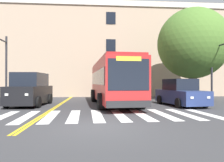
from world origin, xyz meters
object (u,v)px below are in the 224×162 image
Objects in this scene: city_bus at (113,81)px; street_tree_curbside_large at (193,44)px; traffic_light_near_corner at (224,60)px; car_black_near_lane at (30,90)px; car_navy_far_lane at (180,94)px.

street_tree_curbside_large reaches higher than city_bus.
street_tree_curbside_large is at bearing 101.42° from traffic_light_near_corner.
street_tree_curbside_large is (-0.74, 3.68, 1.86)m from traffic_light_near_corner.
traffic_light_near_corner is at bearing -1.53° from car_black_near_lane.
city_bus is at bearing 4.33° from car_black_near_lane.
street_tree_curbside_large is (2.85, 4.12, 4.37)m from car_navy_far_lane.
car_navy_far_lane is at bearing -14.99° from city_bus.
traffic_light_near_corner is at bearing -78.58° from street_tree_curbside_large.
car_navy_far_lane is at bearing -4.40° from car_black_near_lane.
car_black_near_lane reaches higher than car_navy_far_lane.
car_black_near_lane is 1.00× the size of car_navy_far_lane.
traffic_light_near_corner is (3.59, 0.45, 2.51)m from car_navy_far_lane.
traffic_light_near_corner is (8.37, -0.84, 1.62)m from city_bus.
traffic_light_near_corner is at bearing -5.70° from city_bus.
street_tree_curbside_large reaches higher than car_black_near_lane.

